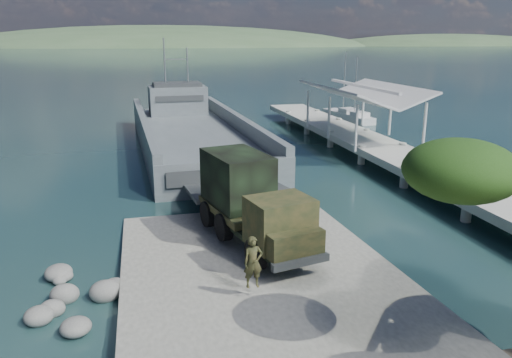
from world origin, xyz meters
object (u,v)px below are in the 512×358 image
landing_craft (192,139)px  sailboat_near (355,118)px  military_truck (250,200)px  sailboat_far (344,115)px  soldier (253,273)px  pier (366,134)px

landing_craft → sailboat_near: size_ratio=4.61×
military_truck → sailboat_far: (18.22, 32.89, -1.83)m
soldier → sailboat_far: bearing=61.5°
sailboat_far → military_truck: bearing=-127.7°
military_truck → soldier: military_truck is taller
soldier → military_truck: bearing=76.8°
pier → military_truck: bearing=-129.0°
landing_craft → military_truck: landing_craft is taller
soldier → sailboat_near: (19.49, 35.30, -0.99)m
pier → sailboat_near: sailboat_near is taller
pier → sailboat_far: (5.52, 17.20, -1.20)m
military_truck → soldier: (-1.00, -4.82, -0.87)m
soldier → sailboat_near: bearing=59.6°
pier → soldier: 24.66m
landing_craft → sailboat_far: size_ratio=4.29×
soldier → pier: bearing=54.8°
landing_craft → soldier: size_ratio=18.60×
landing_craft → sailboat_far: (18.33, 11.89, -0.38)m
sailboat_near → military_truck: bearing=-130.5°
sailboat_near → soldier: bearing=-128.1°
pier → sailboat_far: size_ratio=5.86×
soldier → sailboat_far: 42.33m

